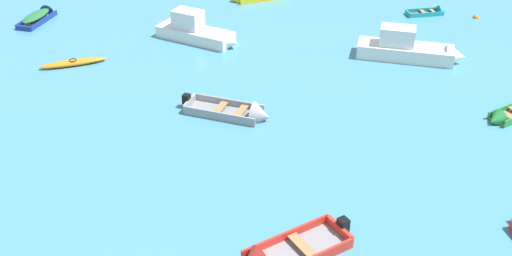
{
  "coord_description": "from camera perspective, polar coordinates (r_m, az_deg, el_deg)",
  "views": [
    {
      "loc": [
        5.47,
        0.84,
        14.91
      ],
      "look_at": [
        0.0,
        23.89,
        0.15
      ],
      "focal_mm": 42.38,
      "sensor_mm": 36.0,
      "label": 1
    }
  ],
  "objects": [
    {
      "name": "rowboat_deep_blue_back_row_center",
      "position": [
        42.71,
        -19.6,
        10.01
      ],
      "size": [
        1.27,
        3.53,
        1.05
      ],
      "color": "beige",
      "rests_on": "ground_plane"
    },
    {
      "name": "motor_launch_white_outer_left",
      "position": [
        35.64,
        14.53,
        7.21
      ],
      "size": [
        6.0,
        1.67,
        2.09
      ],
      "color": "white",
      "rests_on": "ground_plane"
    },
    {
      "name": "mooring_buoy_trailing",
      "position": [
        43.11,
        20.04,
        9.75
      ],
      "size": [
        0.41,
        0.41,
        0.41
      ],
      "primitive_type": "sphere",
      "color": "orange",
      "rests_on": "ground_plane"
    },
    {
      "name": "motor_launch_white_near_left",
      "position": [
        36.98,
        -5.31,
        8.99
      ],
      "size": [
        5.58,
        2.78,
        2.08
      ],
      "color": "white",
      "rests_on": "ground_plane"
    },
    {
      "name": "rowboat_turquoise_foreground_center",
      "position": [
        42.87,
        16.48,
        10.46
      ],
      "size": [
        2.83,
        1.85,
        0.79
      ],
      "color": "#4C4C51",
      "rests_on": "ground_plane"
    },
    {
      "name": "kayak_orange_near_right",
      "position": [
        35.46,
        -16.88,
        5.92
      ],
      "size": [
        3.4,
        2.47,
        0.35
      ],
      "color": "orange",
      "rests_on": "ground_plane"
    },
    {
      "name": "rowboat_green_back_row_left",
      "position": [
        31.1,
        22.49,
        1.0
      ],
      "size": [
        2.84,
        2.87,
        0.9
      ],
      "color": "#99754C",
      "rests_on": "ground_plane"
    },
    {
      "name": "rowboat_grey_midfield_right",
      "position": [
        28.94,
        -1.19,
        1.38
      ],
      "size": [
        4.53,
        1.81,
        1.3
      ],
      "color": "gray",
      "rests_on": "ground_plane"
    }
  ]
}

